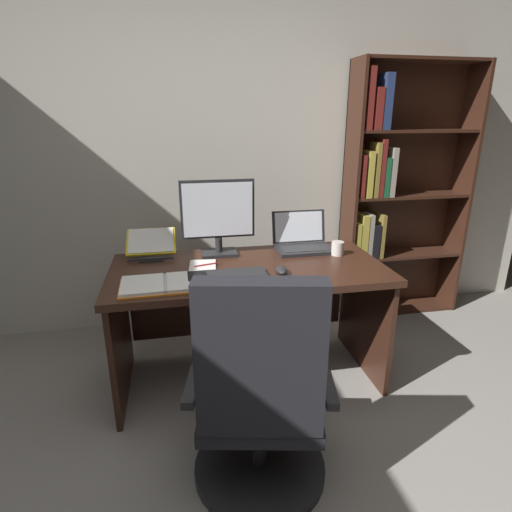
# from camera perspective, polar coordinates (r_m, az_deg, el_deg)

# --- Properties ---
(wall_back) EXTENTS (5.31, 0.12, 2.70)m
(wall_back) POSITION_cam_1_polar(r_m,az_deg,el_deg) (3.17, -4.90, 14.79)
(wall_back) COLOR beige
(wall_back) RESTS_ON ground
(desk) EXTENTS (1.57, 0.76, 0.74)m
(desk) POSITION_cam_1_polar(r_m,az_deg,el_deg) (2.53, -1.31, -5.19)
(desk) COLOR #381E14
(desk) RESTS_ON ground
(bookshelf) EXTENTS (0.98, 0.27, 1.96)m
(bookshelf) POSITION_cam_1_polar(r_m,az_deg,el_deg) (3.43, 18.20, 7.80)
(bookshelf) COLOR #381E14
(bookshelf) RESTS_ON ground
(office_chair) EXTENTS (0.67, 0.60, 1.04)m
(office_chair) POSITION_cam_1_polar(r_m,az_deg,el_deg) (1.81, 0.55, -19.89)
(office_chair) COLOR #232326
(office_chair) RESTS_ON ground
(monitor) EXTENTS (0.45, 0.16, 0.47)m
(monitor) POSITION_cam_1_polar(r_m,az_deg,el_deg) (2.54, -5.27, 5.26)
(monitor) COLOR #232326
(monitor) RESTS_ON desk
(laptop) EXTENTS (0.36, 0.28, 0.23)m
(laptop) POSITION_cam_1_polar(r_m,az_deg,el_deg) (2.70, 6.43, 1.99)
(laptop) COLOR #232326
(laptop) RESTS_ON desk
(keyboard) EXTENTS (0.42, 0.15, 0.02)m
(keyboard) POSITION_cam_1_polar(r_m,az_deg,el_deg) (2.22, -3.98, -2.71)
(keyboard) COLOR #232326
(keyboard) RESTS_ON desk
(computer_mouse) EXTENTS (0.06, 0.10, 0.04)m
(computer_mouse) POSITION_cam_1_polar(r_m,az_deg,el_deg) (2.27, 3.54, -1.99)
(computer_mouse) COLOR #232326
(computer_mouse) RESTS_ON desk
(reading_stand_with_book) EXTENTS (0.30, 0.27, 0.15)m
(reading_stand_with_book) POSITION_cam_1_polar(r_m,az_deg,el_deg) (2.63, -14.28, 1.61)
(reading_stand_with_book) COLOR #232326
(reading_stand_with_book) RESTS_ON desk
(open_binder) EXTENTS (0.46, 0.28, 0.02)m
(open_binder) POSITION_cam_1_polar(r_m,az_deg,el_deg) (2.16, -12.42, -3.74)
(open_binder) COLOR orange
(open_binder) RESTS_ON desk
(notepad) EXTENTS (0.17, 0.22, 0.01)m
(notepad) POSITION_cam_1_polar(r_m,az_deg,el_deg) (2.39, -7.38, -1.43)
(notepad) COLOR white
(notepad) RESTS_ON desk
(pen) EXTENTS (0.14, 0.04, 0.01)m
(pen) POSITION_cam_1_polar(r_m,az_deg,el_deg) (2.39, -6.91, -1.19)
(pen) COLOR maroon
(pen) RESTS_ON notepad
(coffee_mug) EXTENTS (0.08, 0.08, 0.09)m
(coffee_mug) POSITION_cam_1_polar(r_m,az_deg,el_deg) (2.62, 11.19, 1.04)
(coffee_mug) COLOR silver
(coffee_mug) RESTS_ON desk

